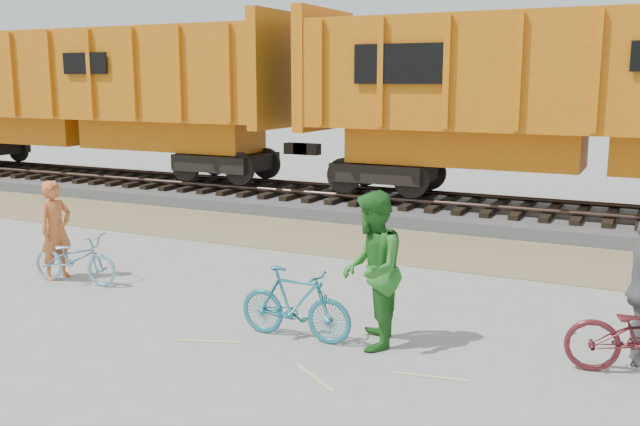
# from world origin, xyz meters

# --- Properties ---
(ground) EXTENTS (120.00, 120.00, 0.00)m
(ground) POSITION_xyz_m (0.00, 0.00, 0.00)
(ground) COLOR #9E9E99
(ground) RESTS_ON ground
(gravel_strip) EXTENTS (120.00, 3.00, 0.02)m
(gravel_strip) POSITION_xyz_m (0.00, 5.50, 0.01)
(gravel_strip) COLOR #9B8C60
(gravel_strip) RESTS_ON ground
(ballast_bed) EXTENTS (120.00, 4.00, 0.30)m
(ballast_bed) POSITION_xyz_m (0.00, 9.00, 0.15)
(ballast_bed) COLOR slate
(ballast_bed) RESTS_ON ground
(track) EXTENTS (120.00, 2.60, 0.24)m
(track) POSITION_xyz_m (0.00, 9.00, 0.47)
(track) COLOR black
(track) RESTS_ON ballast_bed
(hopper_car_left) EXTENTS (14.00, 3.13, 4.65)m
(hopper_car_left) POSITION_xyz_m (-12.14, 9.00, 3.01)
(hopper_car_left) COLOR black
(hopper_car_left) RESTS_ON track
(hopper_car_center) EXTENTS (14.00, 3.13, 4.65)m
(hopper_car_center) POSITION_xyz_m (2.86, 9.00, 3.01)
(hopper_car_center) COLOR black
(hopper_car_center) RESTS_ON track
(bicycle_blue) EXTENTS (1.69, 0.74, 0.86)m
(bicycle_blue) POSITION_xyz_m (-4.55, 0.51, 0.43)
(bicycle_blue) COLOR #79AACB
(bicycle_blue) RESTS_ON ground
(bicycle_teal) EXTENTS (1.61, 0.48, 0.97)m
(bicycle_teal) POSITION_xyz_m (0.02, -0.19, 0.48)
(bicycle_teal) COLOR teal
(bicycle_teal) RESTS_ON ground
(person_solo) EXTENTS (0.46, 0.66, 1.70)m
(person_solo) POSITION_xyz_m (-5.05, 0.61, 0.85)
(person_solo) COLOR #D56730
(person_solo) RESTS_ON ground
(person_man) EXTENTS (1.04, 1.18, 2.02)m
(person_man) POSITION_xyz_m (1.02, 0.01, 1.01)
(person_man) COLOR #297323
(person_man) RESTS_ON ground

